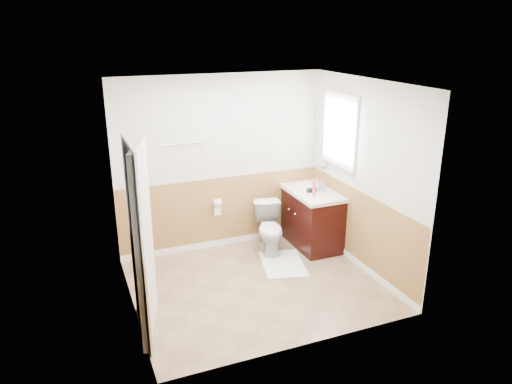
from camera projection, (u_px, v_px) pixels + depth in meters
name	position (u px, v px, depth m)	size (l,w,h in m)	color
floor	(256.00, 285.00, 6.07)	(3.00, 3.00, 0.00)	#8C7051
ceiling	(256.00, 83.00, 5.26)	(3.00, 3.00, 0.00)	white
wall_back	(222.00, 164.00, 6.80)	(3.00, 3.00, 0.00)	silver
wall_front	(308.00, 233.00, 4.53)	(3.00, 3.00, 0.00)	silver
wall_left	(126.00, 209.00, 5.13)	(3.00, 3.00, 0.00)	silver
wall_right	(364.00, 177.00, 6.20)	(3.00, 3.00, 0.00)	silver
wainscot_back	(223.00, 213.00, 7.04)	(3.00, 3.00, 0.00)	olive
wainscot_front	(305.00, 302.00, 4.78)	(3.00, 3.00, 0.00)	olive
wainscot_left	(133.00, 271.00, 5.38)	(2.60, 2.60, 0.00)	olive
wainscot_right	(359.00, 231.00, 6.44)	(2.60, 2.60, 0.00)	olive
toilet	(270.00, 229.00, 6.88)	(0.39, 0.68, 0.70)	silver
bath_mat	(283.00, 264.00, 6.59)	(0.55, 0.80, 0.02)	white
vanity_cabinet	(310.00, 218.00, 7.13)	(0.55, 1.10, 0.80)	black
vanity_knob_left	(295.00, 214.00, 6.88)	(0.03, 0.03, 0.03)	silver
vanity_knob_right	(289.00, 209.00, 7.06)	(0.03, 0.03, 0.03)	silver
countertop	(311.00, 191.00, 6.98)	(0.60, 1.15, 0.05)	white
sink_basin	(306.00, 186.00, 7.11)	(0.36, 0.36, 0.02)	white
faucet	(317.00, 181.00, 7.15)	(0.02, 0.02, 0.14)	silver
lotion_bottle	(314.00, 188.00, 6.68)	(0.05, 0.05, 0.22)	#DA3862
soap_dispenser	(322.00, 184.00, 6.91)	(0.08, 0.08, 0.18)	gray
hair_dryer_body	(312.00, 190.00, 6.85)	(0.07, 0.07, 0.14)	black
hair_dryer_handle	(308.00, 191.00, 6.90)	(0.03, 0.03, 0.07)	black
mirror_panel	(321.00, 137.00, 7.06)	(0.02, 0.35, 0.90)	silver
window_frame	(340.00, 130.00, 6.54)	(0.04, 0.80, 1.00)	white
window_glass	(341.00, 130.00, 6.55)	(0.01, 0.70, 0.90)	white
door	(144.00, 243.00, 4.85)	(0.05, 0.80, 2.04)	white
door_frame	(137.00, 244.00, 4.82)	(0.02, 0.92, 2.10)	white
door_knob	(145.00, 236.00, 5.18)	(0.06, 0.06, 0.06)	silver
towel_bar	(183.00, 144.00, 6.45)	(0.02, 0.02, 0.62)	silver
tp_holder_bar	(217.00, 203.00, 6.88)	(0.02, 0.02, 0.14)	silver
tp_roll	(217.00, 203.00, 6.88)	(0.11, 0.11, 0.10)	white
tp_sheet	(218.00, 210.00, 6.92)	(0.10, 0.01, 0.16)	white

